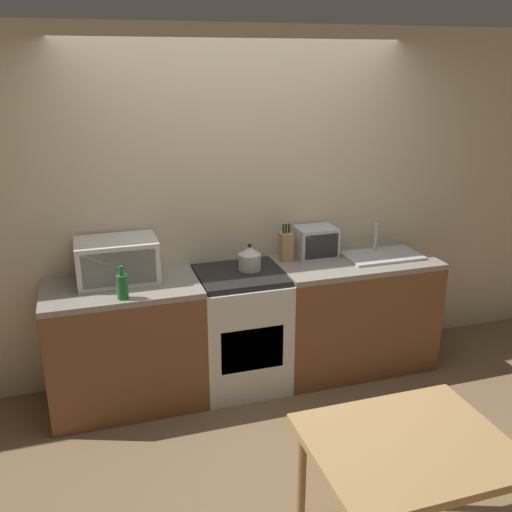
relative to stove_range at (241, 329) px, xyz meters
The scene contains 12 objects.
ground_plane 0.89m from the stove_range, 83.58° to the right, with size 16.00×16.00×0.00m, color brown.
wall_back 0.92m from the stove_range, 75.85° to the left, with size 10.00×0.06×2.60m.
counter_left_run 0.85m from the stove_range, behind, with size 1.06×0.62×0.90m.
counter_right_run 0.93m from the stove_range, ahead, with size 1.23×0.62×0.90m.
stove_range is the anchor object (origin of this frame).
kettle 0.55m from the stove_range, 25.48° to the left, with size 0.16×0.16×0.20m.
microwave 1.05m from the stove_range, behind, with size 0.55×0.37×0.30m.
bottle 1.03m from the stove_range, 164.79° to the right, with size 0.07×0.07×0.22m.
knife_block 0.72m from the stove_range, 21.25° to the left, with size 0.09×0.09×0.29m.
toaster_oven 0.89m from the stove_range, 14.14° to the left, with size 0.31×0.24×0.24m.
sink_basin 1.25m from the stove_range, ahead, with size 0.59×0.35×0.24m.
dining_table 1.91m from the stove_range, 82.59° to the right, with size 0.89×0.73×0.74m.
Camera 1 is at (-1.14, -2.94, 2.35)m, focal length 40.00 mm.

